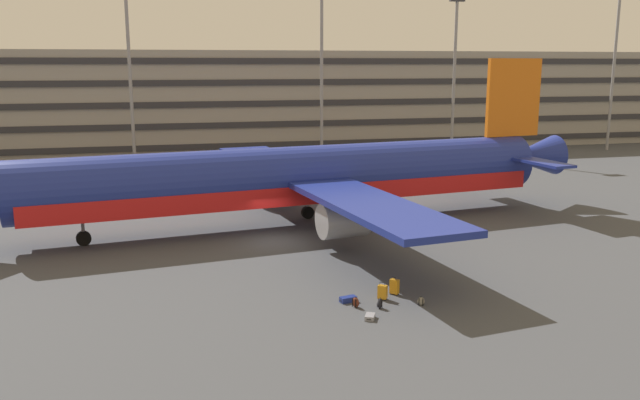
% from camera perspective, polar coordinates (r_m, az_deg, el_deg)
% --- Properties ---
extents(ground_plane, '(600.00, 600.00, 0.00)m').
position_cam_1_polar(ground_plane, '(42.03, -3.77, -3.55)').
color(ground_plane, '#424449').
extents(terminal_structure, '(166.33, 22.17, 12.55)m').
position_cam_1_polar(terminal_structure, '(91.42, -9.54, 8.51)').
color(terminal_structure, gray).
rests_on(terminal_structure, ground_plane).
extents(airliner, '(43.03, 34.94, 11.38)m').
position_cam_1_polar(airliner, '(45.48, -1.58, 1.94)').
color(airliner, navy).
rests_on(airliner, ground_plane).
extents(light_mast_center_left, '(1.80, 0.50, 24.42)m').
position_cam_1_polar(light_mast_center_left, '(74.39, -16.17, 13.45)').
color(light_mast_center_left, gray).
rests_on(light_mast_center_left, ground_plane).
extents(light_mast_center_right, '(1.80, 0.50, 19.52)m').
position_cam_1_polar(light_mast_center_right, '(76.56, 0.14, 11.94)').
color(light_mast_center_right, gray).
rests_on(light_mast_center_right, ground_plane).
extents(light_mast_right, '(1.80, 0.50, 18.79)m').
position_cam_1_polar(light_mast_right, '(82.04, 11.48, 11.43)').
color(light_mast_right, gray).
rests_on(light_mast_right, ground_plane).
extents(light_mast_far_right, '(1.80, 0.50, 24.33)m').
position_cam_1_polar(light_mast_far_right, '(93.48, 24.07, 12.42)').
color(light_mast_far_right, gray).
rests_on(light_mast_far_right, ground_plane).
extents(suitcase_teal, '(0.50, 0.48, 0.89)m').
position_cam_1_polar(suitcase_teal, '(31.90, 5.39, -7.86)').
color(suitcase_teal, orange).
rests_on(suitcase_teal, ground_plane).
extents(suitcase_large, '(0.86, 0.53, 0.26)m').
position_cam_1_polar(suitcase_large, '(31.55, 2.43, -8.51)').
color(suitcase_large, navy).
rests_on(suitcase_large, ground_plane).
extents(suitcase_purple, '(0.47, 0.49, 0.89)m').
position_cam_1_polar(suitcase_purple, '(32.62, 6.41, -7.38)').
color(suitcase_purple, orange).
rests_on(suitcase_purple, ground_plane).
extents(suitcase_orange, '(0.63, 0.73, 0.20)m').
position_cam_1_polar(suitcase_orange, '(29.62, 4.31, -9.97)').
color(suitcase_orange, gray).
rests_on(suitcase_orange, ground_plane).
extents(backpack_red, '(0.39, 0.37, 0.46)m').
position_cam_1_polar(backpack_red, '(31.43, 8.66, -8.58)').
color(backpack_red, gray).
rests_on(backpack_red, ground_plane).
extents(backpack_scuffed, '(0.38, 0.43, 0.53)m').
position_cam_1_polar(backpack_scuffed, '(30.86, 3.09, -8.78)').
color(backpack_scuffed, '#592619').
rests_on(backpack_scuffed, ground_plane).
extents(backpack_navy, '(0.28, 0.35, 0.53)m').
position_cam_1_polar(backpack_navy, '(30.81, 5.13, -8.85)').
color(backpack_navy, black).
rests_on(backpack_navy, ground_plane).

